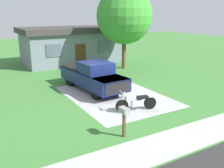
{
  "coord_description": "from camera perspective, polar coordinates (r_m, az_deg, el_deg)",
  "views": [
    {
      "loc": [
        -7.43,
        -12.42,
        4.88
      ],
      "look_at": [
        -0.42,
        -0.36,
        0.9
      ],
      "focal_mm": 40.2,
      "sensor_mm": 36.0,
      "label": 1
    }
  ],
  "objects": [
    {
      "name": "shade_tree",
      "position": [
        22.39,
        2.82,
        15.18
      ],
      "size": [
        4.84,
        4.84,
        7.02
      ],
      "color": "brown",
      "rests_on": "ground"
    },
    {
      "name": "sidewalk_strip",
      "position": [
        10.96,
        17.29,
        -11.26
      ],
      "size": [
        36.0,
        1.8,
        0.01
      ],
      "primitive_type": "cube",
      "color": "#AEAEA9",
      "rests_on": "ground"
    },
    {
      "name": "mailbox",
      "position": [
        10.06,
        2.78,
        -6.91
      ],
      "size": [
        0.26,
        0.48,
        1.26
      ],
      "color": "#4C3823",
      "rests_on": "ground"
    },
    {
      "name": "pickup_truck",
      "position": [
        16.35,
        -4.56,
        1.98
      ],
      "size": [
        2.42,
        5.75,
        1.9
      ],
      "color": "black",
      "rests_on": "ground"
    },
    {
      "name": "ground_plane",
      "position": [
        15.27,
        0.67,
        -2.71
      ],
      "size": [
        80.0,
        80.0,
        0.0
      ],
      "primitive_type": "plane",
      "color": "#3D7634"
    },
    {
      "name": "motorcycle",
      "position": [
        12.93,
        5.49,
        -4.07
      ],
      "size": [
        2.18,
        0.86,
        1.09
      ],
      "color": "black",
      "rests_on": "ground"
    },
    {
      "name": "neighbor_house",
      "position": [
        25.75,
        -9.41,
        8.83
      ],
      "size": [
        9.6,
        5.6,
        3.5
      ],
      "color": "slate",
      "rests_on": "ground"
    },
    {
      "name": "driveway_pad",
      "position": [
        15.27,
        0.67,
        -2.7
      ],
      "size": [
        5.19,
        7.26,
        0.01
      ],
      "primitive_type": "cube",
      "color": "#A6A6A6",
      "rests_on": "ground"
    }
  ]
}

